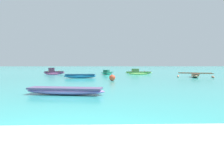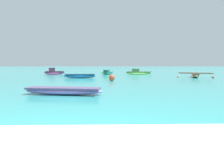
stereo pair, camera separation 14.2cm
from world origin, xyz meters
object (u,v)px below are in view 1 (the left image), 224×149
object	(u,v)px
moored_boat_1	(54,72)
moored_boat_3	(107,73)
moored_boat_5	(195,75)
moored_boat_4	(80,76)
moored_boat_0	(138,72)
moored_boat_2	(65,91)
mooring_buoy_0	(112,78)

from	to	relation	value
moored_boat_1	moored_boat_3	world-z (taller)	moored_boat_1
moored_boat_3	moored_boat_5	xyz separation A→B (m)	(9.59, -6.46, 0.01)
moored_boat_1	moored_boat_4	size ratio (longest dim) A/B	1.10
moored_boat_0	moored_boat_3	size ratio (longest dim) A/B	1.26
moored_boat_1	moored_boat_2	bearing A→B (deg)	-82.39
moored_boat_1	moored_boat_2	size ratio (longest dim) A/B	0.95
moored_boat_4	moored_boat_5	distance (m)	12.49
moored_boat_5	moored_boat_0	bearing A→B (deg)	56.05
moored_boat_3	mooring_buoy_0	xyz separation A→B (m)	(0.34, -10.78, 0.04)
moored_boat_3	mooring_buoy_0	size ratio (longest dim) A/B	6.74
moored_boat_2	moored_boat_5	bearing A→B (deg)	54.62
moored_boat_5	mooring_buoy_0	xyz separation A→B (m)	(-9.25, -4.32, 0.03)
mooring_buoy_0	moored_boat_0	bearing A→B (deg)	70.32
moored_boat_3	mooring_buoy_0	distance (m)	10.78
moored_boat_0	moored_boat_4	xyz separation A→B (m)	(-7.36, -8.13, -0.01)
moored_boat_1	moored_boat_4	distance (m)	9.03
moored_boat_0	moored_boat_3	distance (m)	4.56
moored_boat_2	moored_boat_4	distance (m)	11.22
moored_boat_5	mooring_buoy_0	distance (m)	10.21
moored_boat_4	moored_boat_5	xyz separation A→B (m)	(12.46, 0.85, -0.00)
moored_boat_0	moored_boat_3	xyz separation A→B (m)	(-4.49, -0.82, -0.02)
moored_boat_0	moored_boat_5	size ratio (longest dim) A/B	1.09
moored_boat_2	moored_boat_3	bearing A→B (deg)	92.25
moored_boat_1	moored_boat_2	world-z (taller)	moored_boat_1
moored_boat_2	mooring_buoy_0	xyz separation A→B (m)	(2.49, 7.73, 0.07)
moored_boat_0	moored_boat_1	xyz separation A→B (m)	(-12.05, -0.41, 0.05)
moored_boat_3	moored_boat_5	bearing A→B (deg)	-103.52
moored_boat_5	mooring_buoy_0	bearing A→B (deg)	136.04
moored_boat_2	mooring_buoy_0	distance (m)	8.12
moored_boat_2	mooring_buoy_0	bearing A→B (deg)	81.01
moored_boat_2	moored_boat_1	bearing A→B (deg)	114.86
moored_boat_3	moored_boat_2	bearing A→B (deg)	-166.20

